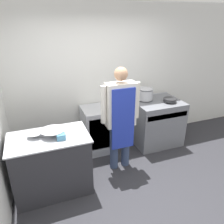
{
  "coord_description": "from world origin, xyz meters",
  "views": [
    {
      "loc": [
        -1.14,
        -2.21,
        2.42
      ],
      "look_at": [
        0.04,
        0.92,
        0.97
      ],
      "focal_mm": 35.0,
      "sensor_mm": 36.0,
      "label": 1
    }
  ],
  "objects_px": {
    "mixing_bowl": "(53,133)",
    "plastic_tub": "(61,136)",
    "person_cook": "(121,114)",
    "saute_pan": "(170,100)",
    "stock_pot": "(145,93)",
    "stove": "(156,122)",
    "fridge_unit": "(98,129)"
  },
  "relations": [
    {
      "from": "fridge_unit",
      "to": "mixing_bowl",
      "type": "distance_m",
      "value": 1.3
    },
    {
      "from": "person_cook",
      "to": "saute_pan",
      "type": "relative_size",
      "value": 6.99
    },
    {
      "from": "saute_pan",
      "to": "stove",
      "type": "bearing_deg",
      "value": 143.96
    },
    {
      "from": "stove",
      "to": "stock_pot",
      "type": "height_order",
      "value": "stock_pot"
    },
    {
      "from": "person_cook",
      "to": "stock_pot",
      "type": "bearing_deg",
      "value": 39.23
    },
    {
      "from": "stove",
      "to": "stock_pot",
      "type": "bearing_deg",
      "value": 146.67
    },
    {
      "from": "plastic_tub",
      "to": "fridge_unit",
      "type": "bearing_deg",
      "value": 48.9
    },
    {
      "from": "person_cook",
      "to": "mixing_bowl",
      "type": "xyz_separation_m",
      "value": [
        -1.08,
        -0.14,
        -0.06
      ]
    },
    {
      "from": "stock_pot",
      "to": "person_cook",
      "type": "bearing_deg",
      "value": -140.77
    },
    {
      "from": "stock_pot",
      "to": "plastic_tub",
      "type": "bearing_deg",
      "value": -152.43
    },
    {
      "from": "saute_pan",
      "to": "stock_pot",
      "type": "bearing_deg",
      "value": 145.37
    },
    {
      "from": "stove",
      "to": "fridge_unit",
      "type": "relative_size",
      "value": 1.06
    },
    {
      "from": "plastic_tub",
      "to": "stock_pot",
      "type": "relative_size",
      "value": 0.38
    },
    {
      "from": "plastic_tub",
      "to": "person_cook",
      "type": "bearing_deg",
      "value": 15.8
    },
    {
      "from": "plastic_tub",
      "to": "mixing_bowl",
      "type": "bearing_deg",
      "value": 122.95
    },
    {
      "from": "mixing_bowl",
      "to": "plastic_tub",
      "type": "distance_m",
      "value": 0.16
    },
    {
      "from": "fridge_unit",
      "to": "plastic_tub",
      "type": "bearing_deg",
      "value": -131.1
    },
    {
      "from": "person_cook",
      "to": "plastic_tub",
      "type": "height_order",
      "value": "person_cook"
    },
    {
      "from": "fridge_unit",
      "to": "saute_pan",
      "type": "xyz_separation_m",
      "value": [
        1.38,
        -0.27,
        0.52
      ]
    },
    {
      "from": "stove",
      "to": "person_cook",
      "type": "distance_m",
      "value": 1.26
    },
    {
      "from": "plastic_tub",
      "to": "saute_pan",
      "type": "bearing_deg",
      "value": 16.88
    },
    {
      "from": "saute_pan",
      "to": "person_cook",
      "type": "bearing_deg",
      "value": -162.23
    },
    {
      "from": "stove",
      "to": "plastic_tub",
      "type": "distance_m",
      "value": 2.21
    },
    {
      "from": "stove",
      "to": "saute_pan",
      "type": "xyz_separation_m",
      "value": [
        0.19,
        -0.14,
        0.5
      ]
    },
    {
      "from": "stove",
      "to": "saute_pan",
      "type": "bearing_deg",
      "value": -36.04
    },
    {
      "from": "person_cook",
      "to": "saute_pan",
      "type": "height_order",
      "value": "person_cook"
    },
    {
      "from": "person_cook",
      "to": "stock_pot",
      "type": "distance_m",
      "value": 1.04
    },
    {
      "from": "fridge_unit",
      "to": "plastic_tub",
      "type": "xyz_separation_m",
      "value": [
        -0.81,
        -0.93,
        0.5
      ]
    },
    {
      "from": "person_cook",
      "to": "stock_pot",
      "type": "height_order",
      "value": "person_cook"
    },
    {
      "from": "plastic_tub",
      "to": "stove",
      "type": "bearing_deg",
      "value": 21.75
    },
    {
      "from": "mixing_bowl",
      "to": "plastic_tub",
      "type": "xyz_separation_m",
      "value": [
        0.09,
        -0.14,
        -0.0
      ]
    },
    {
      "from": "plastic_tub",
      "to": "stock_pot",
      "type": "bearing_deg",
      "value": 27.57
    }
  ]
}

